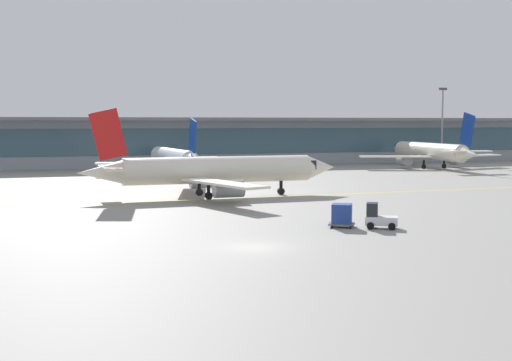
# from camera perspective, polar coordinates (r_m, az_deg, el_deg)

# --- Properties ---
(ground_plane) EXTENTS (400.00, 400.00, 0.00)m
(ground_plane) POSITION_cam_1_polar(r_m,az_deg,el_deg) (46.75, -0.04, -5.69)
(ground_plane) COLOR gray
(taxiway_centreline_stripe) EXTENTS (109.95, 3.93, 0.01)m
(taxiway_centreline_stripe) POSITION_cam_1_polar(r_m,az_deg,el_deg) (75.96, -2.81, -1.57)
(taxiway_centreline_stripe) COLOR yellow
(taxiway_centreline_stripe) RESTS_ON ground_plane
(terminal_concourse) EXTENTS (196.20, 11.00, 9.60)m
(terminal_concourse) POSITION_cam_1_polar(r_m,az_deg,el_deg) (132.76, -11.55, 3.27)
(terminal_concourse) COLOR #8C939E
(terminal_concourse) RESTS_ON ground_plane
(gate_airplane_1) EXTENTS (26.20, 28.27, 9.36)m
(gate_airplane_1) POSITION_cam_1_polar(r_m,az_deg,el_deg) (112.10, -7.04, 1.95)
(gate_airplane_1) COLOR silver
(gate_airplane_1) RESTS_ON ground_plane
(gate_airplane_2) EXTENTS (29.19, 31.41, 10.41)m
(gate_airplane_2) POSITION_cam_1_polar(r_m,az_deg,el_deg) (130.85, 14.65, 2.40)
(gate_airplane_2) COLOR silver
(gate_airplane_2) RESTS_ON ground_plane
(taxiing_regional_jet) EXTENTS (30.89, 28.75, 10.24)m
(taxiing_regional_jet) POSITION_cam_1_polar(r_m,az_deg,el_deg) (77.49, -3.47, 0.84)
(taxiing_regional_jet) COLOR silver
(taxiing_regional_jet) RESTS_ON ground_plane
(baggage_tug) EXTENTS (2.95, 2.54, 2.10)m
(baggage_tug) POSITION_cam_1_polar(r_m,az_deg,el_deg) (55.59, 10.42, -3.13)
(baggage_tug) COLOR silver
(baggage_tug) RESTS_ON ground_plane
(cargo_dolly_lead) EXTENTS (2.62, 2.42, 1.94)m
(cargo_dolly_lead) POSITION_cam_1_polar(r_m,az_deg,el_deg) (55.73, 7.33, -2.90)
(cargo_dolly_lead) COLOR #595B60
(cargo_dolly_lead) RESTS_ON ground_plane
(apron_light_mast_1) EXTENTS (1.80, 0.36, 15.95)m
(apron_light_mast_1) POSITION_cam_1_polar(r_m,az_deg,el_deg) (147.33, 15.60, 4.81)
(apron_light_mast_1) COLOR gray
(apron_light_mast_1) RESTS_ON ground_plane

